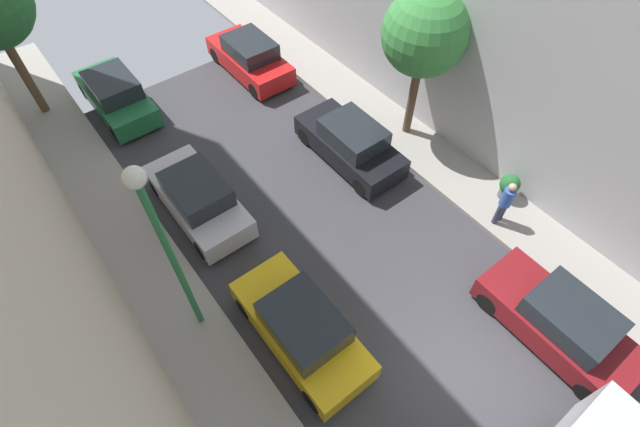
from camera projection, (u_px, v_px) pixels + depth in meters
name	position (u px, v px, depth m)	size (l,w,h in m)	color
ground	(463.00, 374.00, 11.92)	(32.00, 32.00, 0.00)	#38383D
sidewalk_right	(577.00, 270.00, 13.74)	(2.00, 44.00, 0.15)	gray
parked_car_left_3	(302.00, 328.00, 11.93)	(1.78, 4.20, 1.57)	gold
parked_car_left_4	(198.00, 198.00, 14.60)	(1.78, 4.20, 1.57)	silver
parked_car_left_5	(116.00, 95.00, 17.74)	(1.78, 4.20, 1.57)	#1E6638
parked_car_right_2	(560.00, 322.00, 12.03)	(1.78, 4.20, 1.57)	maroon
parked_car_right_3	(350.00, 143.00, 16.12)	(1.78, 4.20, 1.57)	black
parked_car_right_4	(250.00, 57.00, 19.26)	(1.78, 4.20, 1.57)	red
pedestrian	(505.00, 202.00, 14.04)	(0.40, 0.36, 1.72)	#2D334C
street_tree_1	(425.00, 34.00, 14.28)	(2.72, 2.72, 5.31)	brown
potted_plant_1	(509.00, 186.00, 14.99)	(0.65, 0.65, 0.93)	slate
lamp_post	(163.00, 238.00, 9.60)	(0.44, 0.44, 6.00)	#26723F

